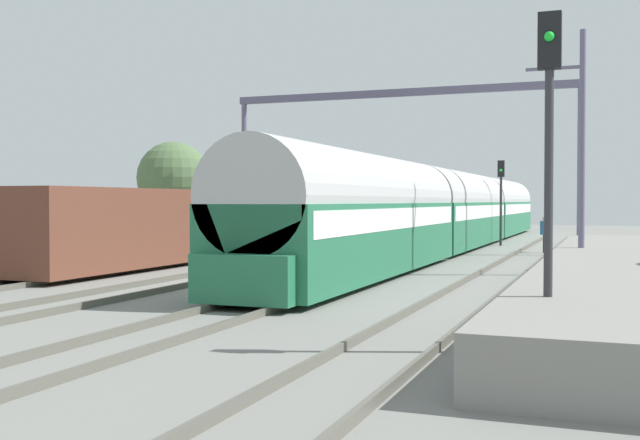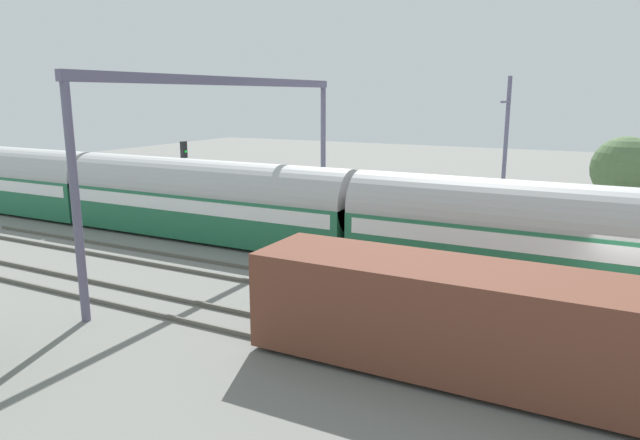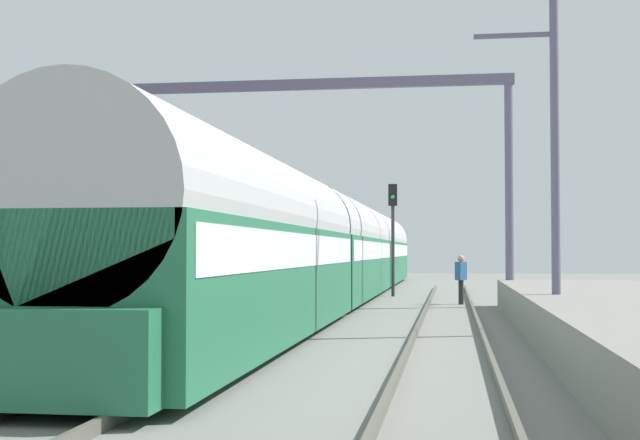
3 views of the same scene
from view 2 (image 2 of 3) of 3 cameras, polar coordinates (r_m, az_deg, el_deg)
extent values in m
plane|color=slate|center=(21.46, 28.13, -8.52)|extent=(120.00, 120.00, 0.00)
cube|color=#59574D|center=(14.93, 28.20, -17.34)|extent=(0.08, 60.00, 0.16)
cube|color=#59574D|center=(16.21, 28.18, -14.93)|extent=(0.08, 60.00, 0.16)
cube|color=#59574D|center=(18.77, 28.17, -11.19)|extent=(0.08, 60.00, 0.16)
cube|color=#59574D|center=(20.11, 28.16, -9.64)|extent=(0.08, 60.00, 0.16)
cube|color=#59574D|center=(22.76, 28.14, -7.16)|extent=(0.08, 60.00, 0.16)
cube|color=#59574D|center=(24.13, 28.14, -6.09)|extent=(0.08, 60.00, 0.16)
cube|color=#59574D|center=(26.82, 28.13, -4.33)|extent=(0.08, 60.00, 0.16)
cube|color=#59574D|center=(28.21, 28.13, -3.56)|extent=(0.08, 60.00, 0.16)
cube|color=gray|center=(31.15, 24.53, -1.11)|extent=(4.40, 28.00, 0.90)
cube|color=#236B47|center=(23.17, 22.32, -3.22)|extent=(2.90, 16.00, 2.20)
cube|color=white|center=(23.02, 22.44, -1.70)|extent=(2.93, 15.36, 0.64)
cylinder|color=#B1B1B1|center=(22.87, 22.58, -0.08)|extent=(2.84, 16.00, 2.84)
cube|color=#236B47|center=(29.34, -11.25, 0.63)|extent=(2.90, 16.00, 2.20)
cube|color=white|center=(29.22, -11.30, 1.84)|extent=(2.93, 15.36, 0.64)
cylinder|color=#B1B1B1|center=(29.10, -11.35, 3.13)|extent=(2.84, 16.00, 2.84)
cube|color=#236B47|center=(41.46, -29.23, 2.69)|extent=(2.90, 16.00, 2.20)
cube|color=white|center=(41.38, -29.32, 3.54)|extent=(2.93, 15.36, 0.64)
cube|color=brown|center=(15.12, 17.38, -10.00)|extent=(2.80, 13.00, 2.70)
cube|color=black|center=(15.65, 17.07, -14.41)|extent=(2.52, 11.96, 0.10)
cylinder|color=#242424|center=(32.01, -2.89, 0.30)|extent=(0.25, 0.25, 0.85)
cube|color=#285684|center=(31.86, -2.91, 1.61)|extent=(0.43, 0.46, 0.64)
sphere|color=tan|center=(31.78, -2.92, 2.39)|extent=(0.24, 0.24, 0.24)
cylinder|color=#2D2D33|center=(32.52, -13.23, 2.77)|extent=(0.14, 0.14, 3.74)
cube|color=black|center=(32.23, -13.44, 6.84)|extent=(0.36, 0.20, 0.90)
sphere|color=#19D133|center=(32.16, -13.27, 6.68)|extent=(0.16, 0.16, 0.16)
cylinder|color=slate|center=(19.17, -23.17, 1.25)|extent=(0.28, 0.28, 7.50)
cylinder|color=slate|center=(32.31, 0.32, 6.41)|extent=(0.28, 0.28, 7.50)
cube|color=slate|center=(25.00, -8.72, 13.54)|extent=(17.12, 0.24, 0.36)
cylinder|color=slate|center=(29.56, 17.93, 5.73)|extent=(0.20, 0.20, 8.00)
cube|color=slate|center=(28.51, 17.99, 11.16)|extent=(1.80, 0.10, 0.10)
cylinder|color=#4C3826|center=(35.46, 27.73, 0.94)|extent=(0.36, 0.36, 1.91)
sphere|color=#4E6840|center=(35.14, 28.10, 4.55)|extent=(3.49, 3.49, 3.49)
camera|label=1|loc=(37.15, 62.43, -1.59)|focal=43.08mm
camera|label=3|loc=(31.35, 56.72, -2.91)|focal=49.76mm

